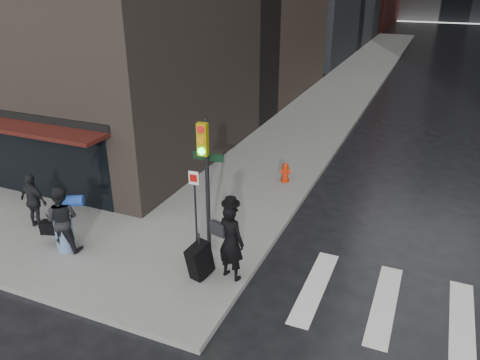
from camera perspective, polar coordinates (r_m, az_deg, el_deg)
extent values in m
plane|color=black|center=(11.86, -9.11, -11.41)|extent=(140.00, 140.00, 0.00)
cube|color=slate|center=(36.10, 14.36, 12.50)|extent=(4.00, 50.00, 0.15)
cube|color=silver|center=(11.48, 9.10, -12.70)|extent=(0.50, 3.00, 0.01)
cube|color=silver|center=(11.32, 17.19, -14.21)|extent=(0.50, 3.00, 0.01)
cube|color=silver|center=(11.39, 25.44, -15.45)|extent=(0.50, 3.00, 0.01)
cube|color=black|center=(16.90, -26.29, 2.76)|extent=(8.00, 0.12, 2.60)
imported|color=black|center=(10.89, -1.11, -7.53)|extent=(0.80, 0.62, 1.94)
cylinder|color=black|center=(10.40, -1.15, -2.88)|extent=(0.41, 0.41, 0.05)
cylinder|color=black|center=(10.38, -1.15, -2.59)|extent=(0.26, 0.26, 0.15)
cube|color=black|center=(10.89, -2.67, -5.97)|extent=(0.43, 0.23, 0.34)
cube|color=black|center=(11.20, -4.91, -9.78)|extent=(0.50, 0.81, 0.98)
cylinder|color=black|center=(10.92, -5.01, -7.52)|extent=(0.04, 0.04, 0.45)
imported|color=black|center=(12.79, -20.89, -4.50)|extent=(1.04, 0.91, 1.80)
cube|color=black|center=(13.28, -21.97, -5.37)|extent=(0.60, 0.44, 0.34)
cylinder|color=navy|center=(12.55, -19.75, -2.41)|extent=(0.61, 0.50, 0.29)
imported|color=black|center=(14.31, -23.84, -2.36)|extent=(0.97, 0.45, 1.61)
cylinder|color=black|center=(11.68, -3.98, -0.74)|extent=(0.11, 0.11, 3.56)
cube|color=#B6A00C|center=(11.04, -4.58, 4.96)|extent=(0.26, 0.17, 0.80)
cylinder|color=red|center=(10.88, -4.82, 6.15)|extent=(0.18, 0.05, 0.18)
cylinder|color=orange|center=(10.96, -4.77, 4.82)|extent=(0.18, 0.05, 0.18)
cylinder|color=#19E533|center=(11.05, -4.72, 3.51)|extent=(0.18, 0.05, 0.18)
cylinder|color=black|center=(12.13, -5.44, -3.56)|extent=(0.05, 0.05, 2.14)
cube|color=white|center=(11.73, -5.67, 0.24)|extent=(0.27, 0.04, 0.36)
cube|color=black|center=(11.46, -3.91, 2.86)|extent=(0.80, 0.08, 0.20)
cylinder|color=#B3250B|center=(16.33, 5.51, -0.02)|extent=(0.30, 0.30, 0.09)
cylinder|color=#B3250B|center=(16.24, 5.54, 0.74)|extent=(0.23, 0.23, 0.56)
sphere|color=#B3250B|center=(16.12, 5.58, 1.73)|extent=(0.21, 0.21, 0.21)
cylinder|color=#B3250B|center=(16.20, 5.55, 1.05)|extent=(0.40, 0.27, 0.13)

